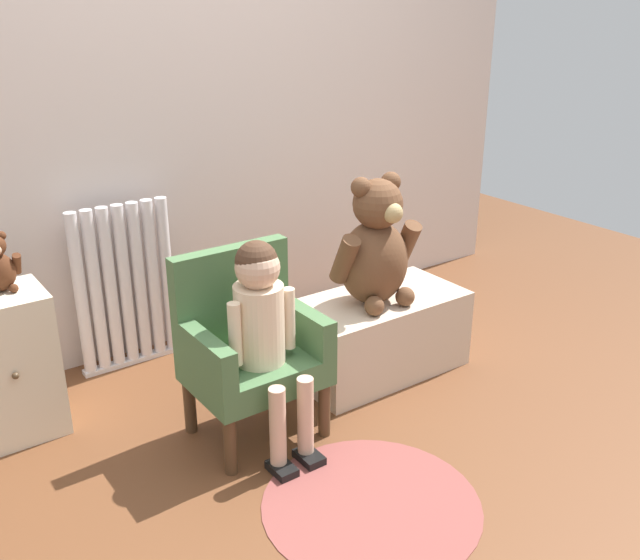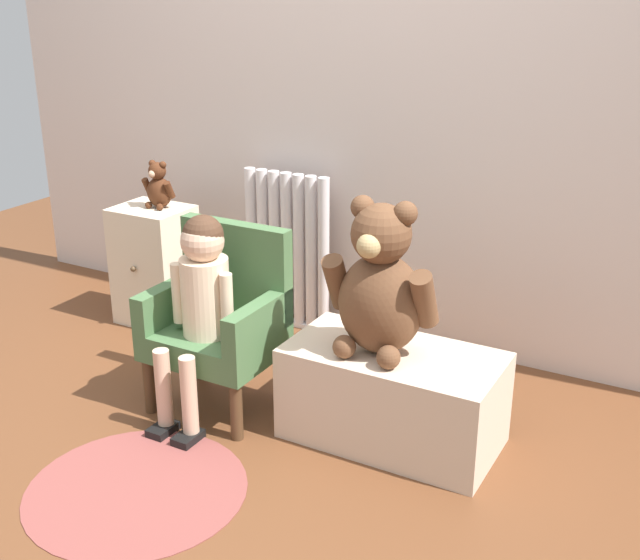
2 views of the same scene
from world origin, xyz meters
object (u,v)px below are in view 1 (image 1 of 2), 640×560
Objects in this scene: radiator at (125,287)px; large_teddy_bear at (375,248)px; small_dresser at (6,366)px; floor_rug at (371,504)px; low_bench at (378,334)px; child_armchair at (248,344)px; child_figure at (263,317)px.

radiator is 1.05m from large_teddy_bear.
large_teddy_bear is at bearing -18.09° from small_dresser.
large_teddy_bear is 0.99m from floor_rug.
low_bench is at bearing 24.61° from large_teddy_bear.
floor_rug is (-0.52, -0.64, -0.56)m from large_teddy_bear.
small_dresser is 0.75× the size of low_bench.
large_teddy_bear reaches higher than radiator.
child_armchair is 0.90× the size of child_figure.
large_teddy_bear reaches higher than child_figure.
child_figure reaches higher than small_dresser.
child_figure is at bearing -165.87° from large_teddy_bear.
large_teddy_bear is at bearing 14.13° from child_figure.
low_bench is (1.36, -0.41, -0.10)m from small_dresser.
low_bench is 1.04× the size of floor_rug.
small_dresser is (-0.54, -0.26, -0.08)m from radiator.
radiator reaches higher than small_dresser.
child_figure reaches higher than low_bench.
low_bench is (0.66, 0.07, -0.18)m from child_armchair.
floor_rug is at bearing -81.80° from child_armchair.
low_bench is at bearing -39.03° from radiator.
child_figure is at bearing -165.08° from low_bench.
floor_rug is at bearing -129.40° from large_teddy_bear.
child_figure reaches higher than radiator.
radiator is 0.75m from child_armchair.
floor_rug is at bearing -53.34° from small_dresser.
child_figure is (0.71, -0.58, 0.22)m from small_dresser.
child_armchair is 0.68m from low_bench.
radiator is at bearing 101.05° from child_figure.
low_bench is 1.37× the size of large_teddy_bear.
low_bench is 0.40m from large_teddy_bear.
child_figure is at bearing -90.00° from child_armchair.
child_armchair is 1.28× the size of large_teddy_bear.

